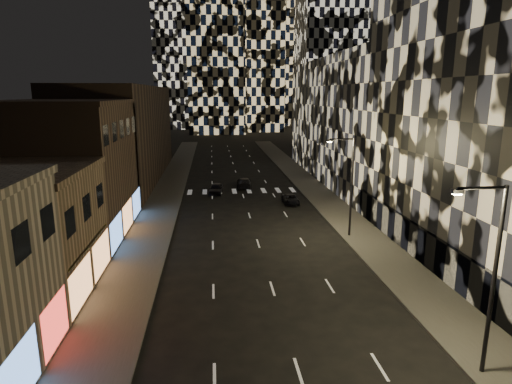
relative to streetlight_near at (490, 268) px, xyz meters
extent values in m
cube|color=#47443F|center=(-18.35, 40.00, -5.28)|extent=(4.00, 120.00, 0.15)
cube|color=#47443F|center=(1.65, 40.00, -5.28)|extent=(4.00, 120.00, 0.15)
cube|color=#4C4C47|center=(-16.25, 40.00, -5.28)|extent=(0.20, 120.00, 0.15)
cube|color=#4C4C47|center=(-0.45, 40.00, -5.28)|extent=(0.20, 120.00, 0.15)
cube|color=#8B6E53|center=(-25.35, 11.00, -1.35)|extent=(10.00, 10.00, 8.00)
cube|color=#483529|center=(-25.35, 23.50, 0.65)|extent=(10.00, 15.00, 12.00)
cube|color=#483529|center=(-25.35, 50.00, 1.65)|extent=(10.00, 40.00, 14.00)
cube|color=#383838|center=(3.95, 14.50, -3.85)|extent=(0.60, 25.00, 3.00)
cube|color=#232326|center=(11.65, 47.00, 3.65)|extent=(16.00, 40.00, 18.00)
cylinder|color=black|center=(0.25, 0.00, -0.70)|extent=(0.20, 0.20, 9.00)
cylinder|color=black|center=(-0.85, 0.00, 3.70)|extent=(2.20, 0.14, 0.14)
cube|color=black|center=(-1.95, 0.00, 3.58)|extent=(0.50, 0.25, 0.18)
cube|color=#FFEAB2|center=(-1.95, 0.00, 3.46)|extent=(0.35, 0.18, 0.06)
cylinder|color=black|center=(0.25, 20.00, -0.70)|extent=(0.20, 0.20, 9.00)
cylinder|color=black|center=(-0.85, 20.00, 3.70)|extent=(2.20, 0.14, 0.14)
cube|color=black|center=(-1.95, 20.00, 3.58)|extent=(0.50, 0.25, 0.18)
cube|color=#FFEAB2|center=(-1.95, 20.00, 3.46)|extent=(0.35, 0.18, 0.06)
imported|color=black|center=(-11.85, 38.76, -4.66)|extent=(2.12, 4.24, 1.39)
imported|color=black|center=(-7.85, 42.11, -4.66)|extent=(2.17, 4.87, 1.39)
imported|color=black|center=(-2.95, 32.59, -4.82)|extent=(1.77, 3.84, 1.07)
camera|label=1|loc=(-12.21, -16.61, 7.60)|focal=30.00mm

